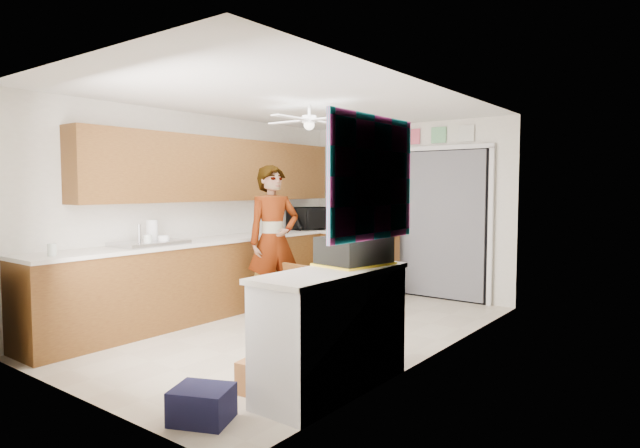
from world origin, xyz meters
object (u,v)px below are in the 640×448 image
Objects in this scene: navy_crate at (202,404)px; dog at (375,289)px; suitcase at (354,251)px; cardboard_box at (267,377)px; cup at (164,240)px; paper_towel_roll at (152,232)px; microwave at (310,218)px; man at (274,241)px.

navy_crate is 0.68× the size of dog.
suitcase is 1.35× the size of cardboard_box.
suitcase is 2.86m from dog.
cup is 2.73m from navy_crate.
cup is 0.17m from paper_towel_roll.
microwave is 3.67m from suitcase.
paper_towel_roll is at bearing 172.52° from man.
cardboard_box is at bearing 88.90° from navy_crate.
man is at bearing -133.23° from microwave.
man is (0.71, 1.23, -0.15)m from paper_towel_roll.
suitcase is at bearing -111.02° from microwave.
suitcase is (2.68, 0.05, -0.02)m from paper_towel_roll.
man is (-1.65, 1.89, 0.80)m from cardboard_box.
microwave is 2.23× the size of paper_towel_roll.
cup is 2.54m from suitcase.
man is (0.59, -1.44, -0.18)m from microwave.
paper_towel_roll is at bearing -126.06° from dog.
cardboard_box is 3.27m from dog.
man is (0.57, 1.18, -0.07)m from cup.
navy_crate is at bearing -124.45° from man.
dog is at bearing 60.29° from paper_towel_roll.
navy_crate is (-0.33, -1.34, -0.94)m from suitcase.
navy_crate is at bearing -91.10° from cardboard_box.
suitcase reaches higher than navy_crate.
microwave reaches higher than paper_towel_roll.
suitcase is 1.67m from navy_crate.
cardboard_box is 2.63m from man.
microwave reaches higher than dog.
dog is at bearing -7.06° from man.
cup is at bearing -154.92° from microwave.
dog is at bearing 127.03° from suitcase.
dog is (1.27, 2.41, -0.77)m from cup.
dog is (1.28, -0.21, -0.89)m from microwave.
suitcase reaches higher than cardboard_box.
suitcase is at bearing 76.05° from navy_crate.
suitcase is at bearing -68.46° from dog.
paper_towel_roll is 2.96m from dog.
man is at bearing 123.11° from navy_crate.
cardboard_box is at bearing -79.30° from dog.
microwave reaches higher than suitcase.
cardboard_box is (2.24, -3.33, -0.98)m from microwave.
cup is 0.07× the size of man.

